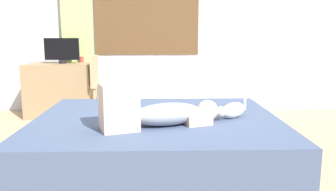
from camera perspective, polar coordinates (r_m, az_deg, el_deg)
The scene contains 10 objects.
ground_plane at distance 3.04m, azimuth -1.61°, elevation -12.17°, with size 16.00×16.00×0.00m, color tan.
back_wall_with_window at distance 5.25m, azimuth -1.78°, elevation 13.49°, with size 6.40×0.14×2.90m.
bed at distance 2.97m, azimuth -1.84°, elevation -8.02°, with size 2.08×1.73×0.46m.
person_lying at distance 2.61m, azimuth -2.11°, elevation -2.63°, with size 0.93×0.51×0.34m.
cat at distance 2.91m, azimuth 10.46°, elevation -2.40°, with size 0.30×0.26×0.21m.
desk at distance 5.10m, azimuth -17.28°, elevation 0.92°, with size 0.90×0.56×0.74m.
tv_monitor at distance 5.03m, azimuth -17.15°, elevation 7.14°, with size 0.48×0.10×0.35m.
cup at distance 5.17m, azimuth -14.13°, elevation 5.80°, with size 0.06×0.06×0.08m, color #B23D38.
chair_by_desk at distance 4.78m, azimuth -10.87°, elevation 2.28°, with size 0.39×0.39×0.86m.
curtain_left at distance 5.26m, azimuth -14.80°, elevation 10.52°, with size 0.44×0.06×2.42m, color #ADCC75.
Camera 1 is at (0.00, -2.81, 1.16)m, focal length 36.92 mm.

